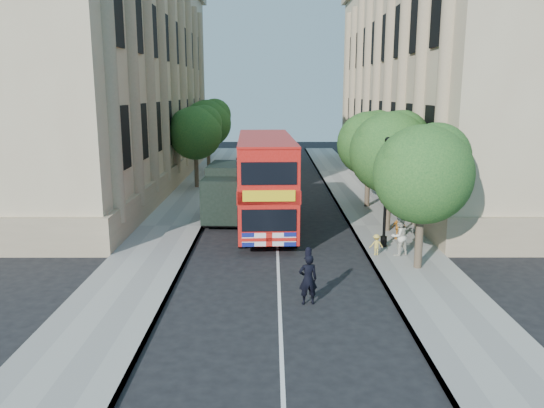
{
  "coord_description": "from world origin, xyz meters",
  "views": [
    {
      "loc": [
        -0.29,
        -18.0,
        7.3
      ],
      "look_at": [
        -0.26,
        5.42,
        2.3
      ],
      "focal_mm": 35.0,
      "sensor_mm": 36.0,
      "label": 1
    }
  ],
  "objects_px": {
    "double_decker_bus": "(265,179)",
    "box_van": "(228,194)",
    "lamp_post": "(386,197)",
    "police_constable": "(308,279)",
    "woman_pedestrian": "(399,236)"
  },
  "relations": [
    {
      "from": "lamp_post",
      "to": "police_constable",
      "type": "relative_size",
      "value": 2.85
    },
    {
      "from": "box_van",
      "to": "police_constable",
      "type": "bearing_deg",
      "value": -70.22
    },
    {
      "from": "double_decker_bus",
      "to": "box_van",
      "type": "xyz_separation_m",
      "value": [
        -2.17,
        1.77,
        -1.13
      ]
    },
    {
      "from": "box_van",
      "to": "woman_pedestrian",
      "type": "height_order",
      "value": "box_van"
    },
    {
      "from": "lamp_post",
      "to": "box_van",
      "type": "height_order",
      "value": "lamp_post"
    },
    {
      "from": "woman_pedestrian",
      "to": "lamp_post",
      "type": "bearing_deg",
      "value": -99.88
    },
    {
      "from": "double_decker_bus",
      "to": "box_van",
      "type": "height_order",
      "value": "double_decker_bus"
    },
    {
      "from": "double_decker_bus",
      "to": "box_van",
      "type": "bearing_deg",
      "value": 138.44
    },
    {
      "from": "box_van",
      "to": "lamp_post",
      "type": "bearing_deg",
      "value": -33.65
    },
    {
      "from": "box_van",
      "to": "police_constable",
      "type": "height_order",
      "value": "box_van"
    },
    {
      "from": "box_van",
      "to": "police_constable",
      "type": "relative_size",
      "value": 3.12
    },
    {
      "from": "box_van",
      "to": "police_constable",
      "type": "distance_m",
      "value": 12.89
    },
    {
      "from": "double_decker_bus",
      "to": "box_van",
      "type": "relative_size",
      "value": 1.88
    },
    {
      "from": "double_decker_bus",
      "to": "police_constable",
      "type": "height_order",
      "value": "double_decker_bus"
    },
    {
      "from": "lamp_post",
      "to": "box_van",
      "type": "distance_m",
      "value": 9.71
    }
  ]
}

